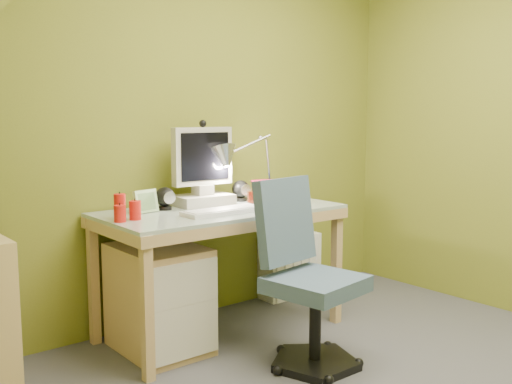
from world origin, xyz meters
TOP-DOWN VIEW (x-y plane):
  - wall_back at (0.00, 1.60)m, footprint 3.20×0.01m
  - wall_left at (-1.60, 0.00)m, footprint 0.01×3.20m
  - desk at (-0.08, 1.23)m, footprint 1.38×0.70m
  - monitor at (-0.08, 1.41)m, footprint 0.38×0.23m
  - speaker_left at (-0.35, 1.39)m, footprint 0.13×0.13m
  - speaker_right at (0.19, 1.39)m, footprint 0.12×0.12m
  - keyboard at (-0.16, 1.09)m, footprint 0.48×0.16m
  - mousepad at (0.30, 1.09)m, footprint 0.27×0.20m
  - mouse at (0.30, 1.09)m, footprint 0.11×0.07m
  - amber_tumbler at (0.10, 1.15)m, footprint 0.07×0.07m
  - candle_cluster at (-0.68, 1.24)m, footprint 0.21×0.19m
  - photo_frame_red at (0.34, 1.35)m, footprint 0.15×0.06m
  - photo_frame_blue at (0.48, 1.39)m, footprint 0.13×0.08m
  - photo_frame_green at (-0.48, 1.37)m, footprint 0.15×0.05m
  - desk_lamp at (0.37, 1.41)m, footprint 0.59×0.35m
  - task_chair at (0.02, 0.54)m, footprint 0.55×0.55m
  - radiator at (0.71, 1.50)m, footprint 0.44×0.19m

SIDE VIEW (x-z plane):
  - radiator at x=0.71m, z-range 0.00..0.44m
  - desk at x=-0.08m, z-range 0.00..0.74m
  - task_chair at x=0.02m, z-range 0.00..0.87m
  - mousepad at x=0.30m, z-range 0.74..0.74m
  - keyboard at x=-0.16m, z-range 0.74..0.76m
  - mouse at x=0.30m, z-range 0.74..0.77m
  - amber_tumbler at x=0.10m, z-range 0.74..0.83m
  - photo_frame_blue at x=0.48m, z-range 0.74..0.85m
  - photo_frame_green at x=-0.48m, z-range 0.74..0.86m
  - photo_frame_red at x=0.34m, z-range 0.74..0.86m
  - candle_cluster at x=-0.68m, z-range 0.74..0.87m
  - speaker_left at x=-0.35m, z-range 0.74..0.87m
  - speaker_right at x=0.19m, z-range 0.74..0.87m
  - monitor at x=-0.08m, z-range 0.74..1.25m
  - desk_lamp at x=0.37m, z-range 0.74..1.32m
  - wall_back at x=0.00m, z-range 0.00..2.40m
  - wall_left at x=-1.60m, z-range 0.00..2.40m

